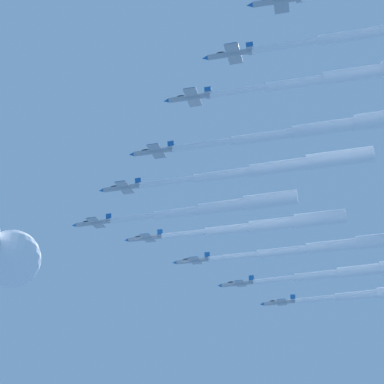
# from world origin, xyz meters

# --- Properties ---
(jet_lead) EXTENTS (48.39, 32.57, 4.50)m
(jet_lead) POSITION_xyz_m (8.58, 0.89, 141.45)
(jet_lead) COLOR #9EA3AD
(jet_port_inner) EXTENTS (54.87, 36.66, 4.49)m
(jet_port_inner) POSITION_xyz_m (15.57, -16.83, 141.62)
(jet_port_inner) COLOR #9EA3AD
(jet_starboard_inner) EXTENTS (49.78, 32.33, 4.57)m
(jet_starboard_inner) POSITION_xyz_m (24.14, 5.39, 143.67)
(jet_starboard_inner) COLOR #9EA3AD
(jet_port_mid) EXTENTS (55.63, 36.97, 4.54)m
(jet_port_mid) POSITION_xyz_m (18.81, -32.08, 140.89)
(jet_port_mid) COLOR #9EA3AD
(jet_starboard_mid) EXTENTS (55.44, 35.83, 4.56)m
(jet_starboard_mid) POSITION_xyz_m (42.52, 7.42, 143.07)
(jet_starboard_mid) COLOR #9EA3AD
(jet_port_outer) EXTENTS (50.99, 33.62, 4.49)m
(jet_port_outer) POSITION_xyz_m (18.54, -44.93, 143.96)
(jet_port_outer) COLOR #9EA3AD
(jet_starboard_outer) EXTENTS (49.76, 33.06, 4.55)m
(jet_starboard_outer) POSITION_xyz_m (53.49, 13.53, 141.89)
(jet_starboard_outer) COLOR #9EA3AD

